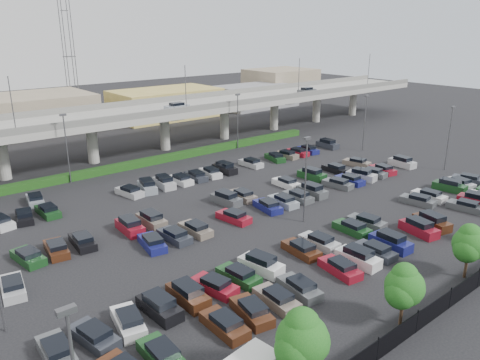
# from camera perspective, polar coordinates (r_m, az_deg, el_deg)

# --- Properties ---
(ground) EXTENTS (280.00, 280.00, 0.00)m
(ground) POSITION_cam_1_polar(r_m,az_deg,el_deg) (61.58, 2.31, -2.81)
(ground) COLOR black
(overpass) EXTENTS (150.00, 13.00, 15.80)m
(overpass) POSITION_cam_1_polar(r_m,az_deg,el_deg) (85.25, -12.31, 7.63)
(overpass) COLOR gray
(overpass) RESTS_ON ground
(hedge) EXTENTS (66.00, 1.60, 1.10)m
(hedge) POSITION_cam_1_polar(r_m,az_deg,el_deg) (80.80, -9.57, 2.54)
(hedge) COLOR #173A11
(hedge) RESTS_ON ground
(fence) EXTENTS (70.00, 0.10, 2.00)m
(fence) POSITION_cam_1_polar(r_m,az_deg,el_deg) (46.26, 26.48, -11.18)
(fence) COLOR black
(fence) RESTS_ON ground
(tree_row) EXTENTS (65.07, 3.66, 5.94)m
(tree_row) POSITION_cam_1_polar(r_m,az_deg,el_deg) (46.26, 25.69, -7.42)
(tree_row) COLOR #332316
(tree_row) RESTS_ON ground
(parked_cars) EXTENTS (63.08, 41.67, 1.67)m
(parked_cars) POSITION_cam_1_polar(r_m,az_deg,el_deg) (57.78, 4.21, -3.65)
(parked_cars) COLOR #17421B
(parked_cars) RESTS_ON ground
(light_poles) EXTENTS (66.90, 48.38, 10.30)m
(light_poles) POSITION_cam_1_polar(r_m,az_deg,el_deg) (58.56, -1.93, 2.51)
(light_poles) COLOR #4C4C51
(light_poles) RESTS_ON ground
(distant_buildings) EXTENTS (138.00, 24.00, 9.00)m
(distant_buildings) POSITION_cam_1_polar(r_m,az_deg,el_deg) (117.66, -13.56, 8.81)
(distant_buildings) COLOR slate
(distant_buildings) RESTS_ON ground
(comm_tower) EXTENTS (2.40, 2.40, 30.00)m
(comm_tower) POSITION_cam_1_polar(r_m,az_deg,el_deg) (124.35, -20.13, 14.24)
(comm_tower) COLOR #4C4C51
(comm_tower) RESTS_ON ground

